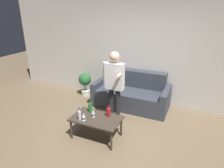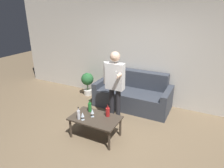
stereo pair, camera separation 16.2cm
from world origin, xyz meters
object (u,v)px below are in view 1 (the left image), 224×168
couch (131,94)px  coffee_table (96,120)px  bottle_orange (80,115)px  person_standing_front (114,81)px

couch → coffee_table: size_ratio=1.99×
bottle_orange → couch: bearing=76.4°
coffee_table → bottle_orange: bearing=-143.9°
couch → coffee_table: couch is taller
bottle_orange → coffee_table: bearing=36.1°
bottle_orange → person_standing_front: size_ratio=0.16×
coffee_table → bottle_orange: (-0.25, -0.18, 0.15)m
coffee_table → bottle_orange: size_ratio=3.84×
couch → coffee_table: (-0.18, -1.58, 0.06)m
couch → person_standing_front: person_standing_front is taller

